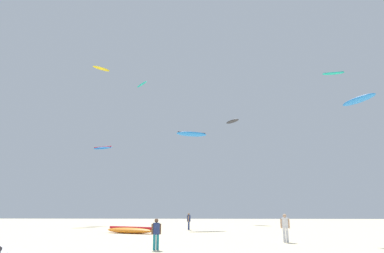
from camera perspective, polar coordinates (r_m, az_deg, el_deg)
The scene contains 11 objects.
person_foreground at distance 17.86m, azimuth -6.22°, elevation -17.63°, with size 0.48×0.35×1.55m.
person_midground at distance 22.49m, azimuth 15.83°, elevation -16.19°, with size 0.56×0.39×1.72m.
person_left at distance 34.24m, azimuth -0.57°, elevation -15.89°, with size 0.37×0.53×1.62m.
kite_grounded_near at distance 29.99m, azimuth -10.63°, elevation -17.21°, with size 4.84×3.07×0.60m.
kite_aloft_1 at distance 46.63m, azimuth -8.68°, elevation 7.23°, with size 2.22×2.59×0.66m.
kite_aloft_2 at distance 37.67m, azimuth 26.87°, elevation 4.13°, with size 2.61×4.25×0.54m.
kite_aloft_3 at distance 38.14m, azimuth -0.07°, elevation -1.31°, with size 3.71×2.07×0.60m.
kite_aloft_4 at distance 58.57m, azimuth -15.43°, elevation 9.64°, with size 2.80×2.76×0.39m.
kite_aloft_5 at distance 48.19m, azimuth 23.26°, elevation 8.45°, with size 2.90×1.33×0.36m.
kite_aloft_6 at distance 53.47m, azimuth 7.00°, elevation 0.89°, with size 2.42×3.10×0.45m.
kite_aloft_7 at distance 48.63m, azimuth -15.19°, elevation -3.60°, with size 3.24×1.88×0.65m.
Camera 1 is at (1.03, -11.21, 2.04)m, focal length 30.80 mm.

